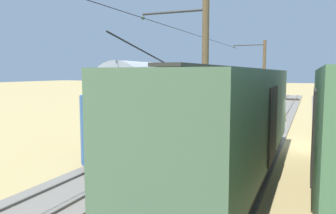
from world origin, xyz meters
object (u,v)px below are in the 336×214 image
at_px(catenary_pole_mid_near, 203,80).
at_px(track_end_bumper, 273,116).
at_px(catenary_pole_foreground, 263,76).
at_px(spare_tie_stack, 131,134).
at_px(boxcar_adjacent, 230,119).
at_px(vintage_streetcar, 180,100).

relative_size(catenary_pole_mid_near, track_end_bumper, 3.75).
xyz_separation_m(catenary_pole_foreground, catenary_pole_mid_near, (0.00, 18.40, 0.00)).
relative_size(catenary_pole_foreground, spare_tie_stack, 2.81).
distance_m(boxcar_adjacent, catenary_pole_foreground, 19.88).
height_order(spare_tie_stack, track_end_bumper, track_end_bumper).
relative_size(catenary_pole_foreground, catenary_pole_mid_near, 1.00).
xyz_separation_m(vintage_streetcar, catenary_pole_mid_near, (-2.75, 4.47, 1.29)).
relative_size(boxcar_adjacent, track_end_bumper, 7.25).
bearing_deg(vintage_streetcar, boxcar_adjacent, 125.83).
distance_m(catenary_pole_foreground, track_end_bumper, 5.67).
xyz_separation_m(spare_tie_stack, track_end_bumper, (-6.89, -10.39, 0.13)).
height_order(vintage_streetcar, track_end_bumper, vintage_streetcar).
distance_m(boxcar_adjacent, spare_tie_stack, 8.67).
bearing_deg(boxcar_adjacent, vintage_streetcar, -54.17).
distance_m(boxcar_adjacent, catenary_pole_mid_near, 2.44).
bearing_deg(vintage_streetcar, catenary_pole_foreground, -101.17).
height_order(boxcar_adjacent, catenary_pole_foreground, catenary_pole_foreground).
distance_m(vintage_streetcar, catenary_pole_foreground, 14.25).
xyz_separation_m(catenary_pole_foreground, spare_tie_stack, (5.42, 14.88, -3.27)).
relative_size(boxcar_adjacent, catenary_pole_foreground, 1.94).
bearing_deg(catenary_pole_mid_near, catenary_pole_foreground, -90.00).
distance_m(catenary_pole_mid_near, track_end_bumper, 14.34).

